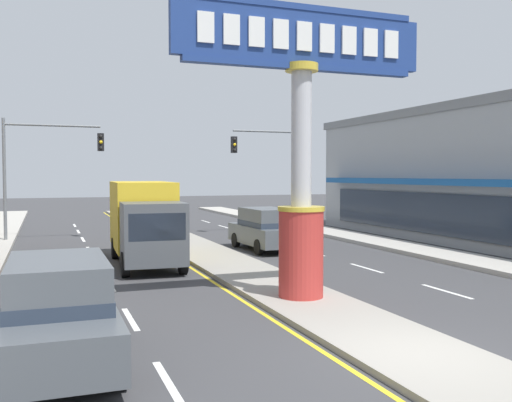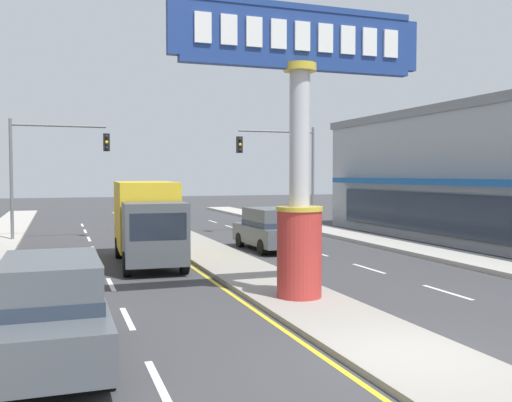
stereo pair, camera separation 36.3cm
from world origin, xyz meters
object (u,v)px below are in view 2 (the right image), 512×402
object	(u,v)px
suv_near_right_lane	(51,310)
suv_near_left_lane	(269,228)
traffic_light_left_side	(49,158)
box_truck_far_right_lane	(147,219)
storefront_right	(510,174)
traffic_light_right_side	(286,160)
district_sign	(300,148)

from	to	relation	value
suv_near_right_lane	suv_near_left_lane	world-z (taller)	same
traffic_light_left_side	box_truck_far_right_lane	bearing A→B (deg)	-67.32
storefront_right	box_truck_far_right_lane	world-z (taller)	storefront_right
suv_near_left_lane	box_truck_far_right_lane	bearing A→B (deg)	-161.92
traffic_light_right_side	suv_near_right_lane	bearing A→B (deg)	-122.41
district_sign	traffic_light_left_side	bearing A→B (deg)	110.97
district_sign	storefront_right	xyz separation A→B (m)	(15.31, 8.78, -0.67)
box_truck_far_right_lane	storefront_right	bearing A→B (deg)	1.98
traffic_light_right_side	traffic_light_left_side	bearing A→B (deg)	179.75
storefront_right	traffic_light_left_side	bearing A→B (deg)	159.52
suv_near_left_lane	traffic_light_left_side	bearing A→B (deg)	143.70
district_sign	box_truck_far_right_lane	size ratio (longest dim) A/B	1.10
traffic_light_left_side	box_truck_far_right_lane	world-z (taller)	traffic_light_left_side
traffic_light_left_side	traffic_light_right_side	bearing A→B (deg)	-0.25
storefront_right	traffic_light_right_side	xyz separation A→B (m)	(-8.82, 8.08, 0.81)
traffic_light_right_side	box_truck_far_right_lane	world-z (taller)	traffic_light_right_side
box_truck_far_right_lane	suv_near_right_lane	bearing A→B (deg)	-106.68
traffic_light_left_side	suv_near_left_lane	distance (m)	12.10
traffic_light_left_side	suv_near_right_lane	size ratio (longest dim) A/B	1.35
box_truck_far_right_lane	district_sign	bearing A→B (deg)	-70.91
traffic_light_left_side	box_truck_far_right_lane	xyz separation A→B (m)	(3.66, -8.76, -2.55)
storefront_right	traffic_light_left_side	size ratio (longest dim) A/B	3.86
traffic_light_left_side	traffic_light_right_side	distance (m)	12.97
storefront_right	traffic_light_right_side	bearing A→B (deg)	137.50
suv_near_right_lane	box_truck_far_right_lane	bearing A→B (deg)	73.32
traffic_light_right_side	suv_near_right_lane	world-z (taller)	traffic_light_right_side
storefront_right	district_sign	bearing A→B (deg)	-150.16
suv_near_left_lane	traffic_light_right_side	bearing A→B (deg)	62.35
traffic_light_right_side	storefront_right	bearing A→B (deg)	-42.50
traffic_light_left_side	suv_near_left_lane	xyz separation A→B (m)	(9.39, -6.90, -3.26)
storefront_right	suv_near_right_lane	bearing A→B (deg)	-151.04
suv_near_right_lane	traffic_light_left_side	bearing A→B (deg)	90.82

